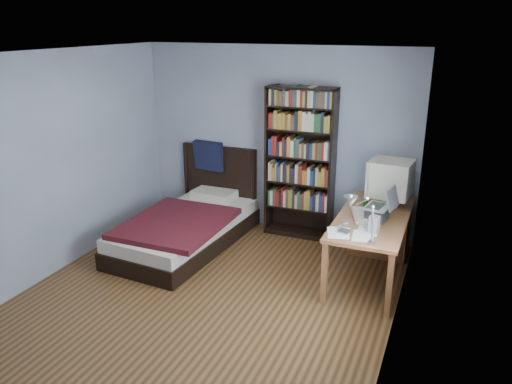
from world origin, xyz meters
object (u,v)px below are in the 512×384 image
at_px(laptop, 379,211).
at_px(bed, 189,225).
at_px(desk_lamp, 354,206).
at_px(desk, 378,227).
at_px(keyboard, 362,216).
at_px(soda_can, 366,202).
at_px(bookshelf, 300,163).
at_px(speaker, 374,225).
at_px(crt_monitor, 390,179).

xyz_separation_m(laptop, bed, (-2.43, 0.09, -0.58)).
height_order(desk_lamp, bed, desk_lamp).
relative_size(desk, keyboard, 3.49).
relative_size(soda_can, bookshelf, 0.05).
distance_m(laptop, speaker, 0.37).
height_order(desk_lamp, bookshelf, bookshelf).
bearing_deg(crt_monitor, bed, -168.90).
xyz_separation_m(laptop, speaker, (0.01, -0.37, -0.02)).
xyz_separation_m(desk_lamp, keyboard, (-0.11, 1.06, -0.49)).
relative_size(crt_monitor, bookshelf, 0.27).
bearing_deg(soda_can, desk, 56.70).
bearing_deg(keyboard, bed, 159.29).
xyz_separation_m(laptop, keyboard, (-0.18, 0.02, -0.09)).
bearing_deg(speaker, soda_can, 117.66).
distance_m(crt_monitor, desk_lamp, 1.63).
distance_m(laptop, soda_can, 0.42).
xyz_separation_m(desk, speaker, (0.08, -0.93, 0.40)).
relative_size(speaker, bed, 0.08).
bearing_deg(speaker, bookshelf, 144.08).
relative_size(crt_monitor, laptop, 1.42).
bearing_deg(speaker, bed, -179.86).
relative_size(laptop, desk_lamp, 0.60).
relative_size(desk_lamp, bookshelf, 0.31).
relative_size(speaker, bookshelf, 0.09).
distance_m(desk, laptop, 0.71).
xyz_separation_m(bookshelf, bed, (-1.25, -0.81, -0.76)).
relative_size(desk, soda_can, 15.46).
xyz_separation_m(desk, laptop, (0.07, -0.56, 0.42)).
bearing_deg(desk, desk_lamp, -90.20).
height_order(desk, crt_monitor, crt_monitor).
distance_m(desk_lamp, bookshelf, 2.25).
distance_m(bookshelf, bed, 1.67).
height_order(crt_monitor, laptop, crt_monitor).
distance_m(desk, bookshelf, 1.31).
relative_size(desk_lamp, speaker, 3.45).
relative_size(crt_monitor, keyboard, 1.11).
xyz_separation_m(speaker, bed, (-2.44, 0.46, -0.57)).
height_order(laptop, keyboard, laptop).
distance_m(desk_lamp, keyboard, 1.17).
distance_m(desk_lamp, soda_can, 1.47).
bearing_deg(desk_lamp, laptop, 85.77).
relative_size(speaker, soda_can, 1.68).
height_order(laptop, soda_can, laptop).
bearing_deg(desk_lamp, desk, 89.80).
relative_size(keyboard, bookshelf, 0.24).
relative_size(laptop, speaker, 2.07).
height_order(crt_monitor, bookshelf, bookshelf).
xyz_separation_m(laptop, bookshelf, (-1.19, 0.90, 0.17)).
distance_m(crt_monitor, bed, 2.61).
distance_m(laptop, keyboard, 0.21).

